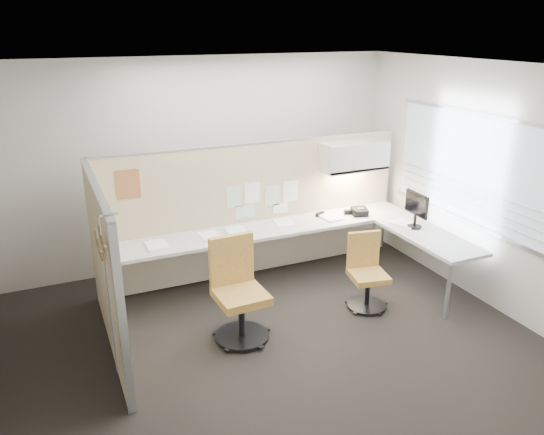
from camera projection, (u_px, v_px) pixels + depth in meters
name	position (u px, v px, depth m)	size (l,w,h in m)	color
floor	(265.00, 339.00, 5.67)	(5.50, 4.50, 0.01)	black
ceiling	(263.00, 67.00, 4.71)	(5.50, 4.50, 0.01)	white
wall_back	(199.00, 164.00, 7.12)	(5.50, 0.02, 2.80)	beige
wall_front	(407.00, 329.00, 3.26)	(5.50, 0.02, 2.80)	beige
wall_right	(479.00, 184.00, 6.23)	(0.02, 4.50, 2.80)	beige
window_pane	(479.00, 171.00, 6.17)	(0.01, 2.80, 1.30)	#A3AEBD
partition_back	(255.00, 210.00, 6.95)	(4.10, 0.06, 1.75)	#CAB88B
partition_left	(105.00, 271.00, 5.23)	(0.06, 2.20, 1.75)	#CAB88B
desk	(297.00, 237.00, 6.78)	(4.00, 2.07, 0.73)	beige
overhead_bin	(354.00, 156.00, 7.07)	(0.90, 0.36, 0.38)	beige
task_light_strip	(353.00, 171.00, 7.14)	(0.60, 0.06, 0.02)	#FFEABF
pinned_papers	(262.00, 198.00, 6.90)	(1.01, 0.00, 0.47)	#8CBF8C
poster	(128.00, 184.00, 6.13)	(0.28, 0.00, 0.35)	orange
chair_left	(238.00, 293.00, 5.56)	(0.57, 0.57, 1.09)	black
chair_right	(366.00, 274.00, 6.21)	(0.48, 0.50, 0.88)	black
monitor	(416.00, 208.00, 6.65)	(0.18, 0.44, 0.46)	black
phone	(359.00, 212.00, 7.16)	(0.25, 0.23, 0.12)	black
stapler	(320.00, 214.00, 7.15)	(0.14, 0.04, 0.05)	black
tape_dispenser	(348.00, 212.00, 7.20)	(0.10, 0.06, 0.06)	black
coat_hook	(103.00, 259.00, 4.19)	(0.18, 0.46, 1.38)	silver
paper_stack_0	(156.00, 246.00, 6.15)	(0.23, 0.30, 0.03)	white
paper_stack_1	(210.00, 236.00, 6.46)	(0.23, 0.30, 0.02)	white
paper_stack_2	(236.00, 232.00, 6.54)	(0.23, 0.30, 0.04)	white
paper_stack_3	(284.00, 222.00, 6.90)	(0.23, 0.30, 0.01)	white
paper_stack_4	(331.00, 217.00, 7.06)	(0.23, 0.30, 0.02)	white
paper_stack_5	(405.00, 224.00, 6.83)	(0.23, 0.30, 0.02)	white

